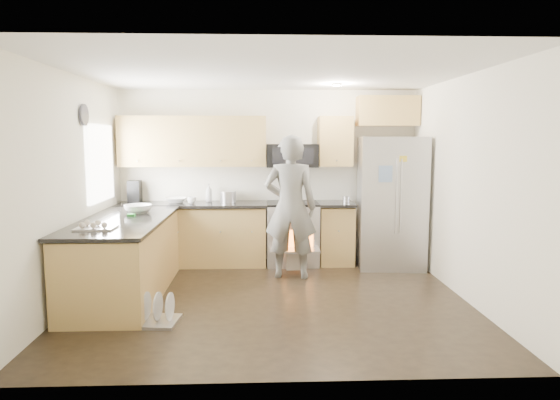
{
  "coord_description": "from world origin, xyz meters",
  "views": [
    {
      "loc": [
        -0.13,
        -5.65,
        1.87
      ],
      "look_at": [
        0.12,
        0.5,
        1.11
      ],
      "focal_mm": 32.0,
      "sensor_mm": 36.0,
      "label": 1
    }
  ],
  "objects_px": {
    "person": "(290,207)",
    "dish_rack": "(152,315)",
    "refrigerator": "(391,203)",
    "stove_range": "(292,219)"
  },
  "relations": [
    {
      "from": "dish_rack",
      "to": "stove_range",
      "type": "bearing_deg",
      "value": 56.37
    },
    {
      "from": "person",
      "to": "refrigerator",
      "type": "bearing_deg",
      "value": -154.22
    },
    {
      "from": "stove_range",
      "to": "dish_rack",
      "type": "xyz_separation_m",
      "value": [
        -1.59,
        -2.39,
        -0.59
      ]
    },
    {
      "from": "stove_range",
      "to": "person",
      "type": "relative_size",
      "value": 0.93
    },
    {
      "from": "stove_range",
      "to": "person",
      "type": "xyz_separation_m",
      "value": [
        -0.08,
        -0.74,
        0.28
      ]
    },
    {
      "from": "refrigerator",
      "to": "dish_rack",
      "type": "xyz_separation_m",
      "value": [
        -3.01,
        -2.14,
        -0.86
      ]
    },
    {
      "from": "stove_range",
      "to": "person",
      "type": "height_order",
      "value": "person"
    },
    {
      "from": "refrigerator",
      "to": "stove_range",
      "type": "bearing_deg",
      "value": 175.69
    },
    {
      "from": "person",
      "to": "dish_rack",
      "type": "xyz_separation_m",
      "value": [
        -1.51,
        -1.65,
        -0.88
      ]
    },
    {
      "from": "refrigerator",
      "to": "person",
      "type": "distance_m",
      "value": 1.58
    }
  ]
}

